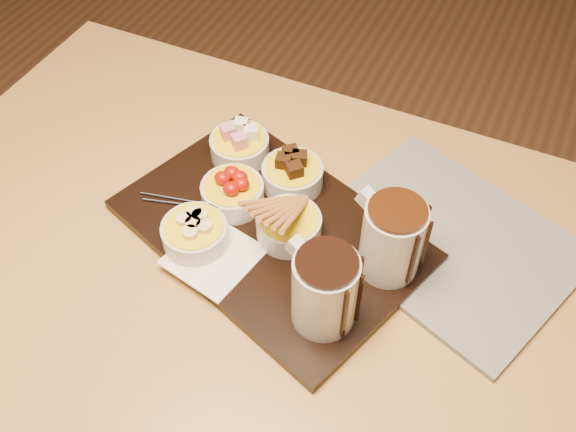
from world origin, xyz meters
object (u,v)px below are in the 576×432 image
at_px(serving_board, 271,231).
at_px(newspaper, 447,241).
at_px(dining_table, 254,282).
at_px(pitcher_milk_chocolate, 392,240).
at_px(pitcher_dark_chocolate, 325,291).
at_px(bowl_strawberries, 233,194).

distance_m(serving_board, newspaper, 0.28).
distance_m(dining_table, pitcher_milk_chocolate, 0.28).
bearing_deg(serving_board, dining_table, -97.77).
height_order(serving_board, pitcher_milk_chocolate, pitcher_milk_chocolate).
height_order(dining_table, serving_board, serving_board).
bearing_deg(pitcher_dark_chocolate, pitcher_milk_chocolate, 85.60).
bearing_deg(serving_board, bowl_strawberries, -176.42).
distance_m(pitcher_milk_chocolate, newspaper, 0.14).
bearing_deg(dining_table, serving_board, 62.64).
relative_size(serving_board, pitcher_dark_chocolate, 3.78).
xyz_separation_m(pitcher_dark_chocolate, pitcher_milk_chocolate, (0.05, 0.12, 0.00)).
distance_m(serving_board, pitcher_dark_chocolate, 0.19).
distance_m(pitcher_dark_chocolate, pitcher_milk_chocolate, 0.13).
height_order(dining_table, pitcher_milk_chocolate, pitcher_milk_chocolate).
height_order(pitcher_dark_chocolate, pitcher_milk_chocolate, same).
distance_m(dining_table, serving_board, 0.11).
height_order(serving_board, newspaper, serving_board).
bearing_deg(bowl_strawberries, newspaper, 13.00).
bearing_deg(newspaper, pitcher_dark_chocolate, -99.23).
bearing_deg(pitcher_milk_chocolate, dining_table, -149.08).
distance_m(bowl_strawberries, newspaper, 0.34).
bearing_deg(serving_board, pitcher_milk_chocolate, 21.80).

